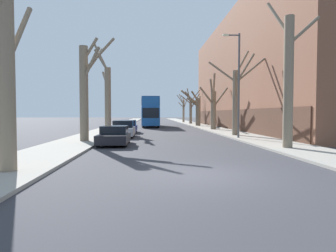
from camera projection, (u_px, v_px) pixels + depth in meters
ground_plane at (197, 175)px, 10.00m from camera, size 300.00×300.00×0.00m
sidewalk_left at (124, 124)px, 59.47m from camera, size 3.41×120.00×0.12m
sidewalk_right at (191, 123)px, 60.26m from camera, size 3.41×120.00×0.12m
building_facade_right at (262, 73)px, 39.99m from camera, size 10.08×43.97×14.86m
street_tree_left_0 at (4, 63)px, 9.88m from camera, size 2.09×3.33×7.98m
street_tree_left_1 at (86, 88)px, 21.09m from camera, size 2.32×2.95×7.79m
street_tree_left_2 at (107, 95)px, 33.30m from camera, size 2.14×2.45×10.07m
street_tree_right_0 at (288, 77)px, 16.85m from camera, size 2.27×2.41×8.93m
street_tree_right_1 at (236, 96)px, 26.67m from camera, size 4.78×2.76×7.69m
street_tree_right_2 at (213, 106)px, 36.64m from camera, size 4.05×2.85×6.86m
street_tree_right_3 at (197, 109)px, 47.68m from camera, size 3.75×4.81×5.79m
street_tree_right_4 at (191, 108)px, 57.79m from camera, size 3.98×2.34×6.83m
street_tree_right_5 at (183, 109)px, 68.07m from camera, size 2.34×3.73×6.61m
double_decker_bus at (151, 110)px, 46.53m from camera, size 2.55×11.84×4.46m
parked_car_0 at (114, 136)px, 19.41m from camera, size 1.85×4.13×1.24m
parked_car_1 at (123, 129)px, 25.96m from camera, size 1.87×4.31×1.44m
parked_car_2 at (128, 127)px, 31.88m from camera, size 1.74×4.50×1.35m
lamp_post at (238, 81)px, 23.77m from camera, size 1.40×0.20×8.38m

